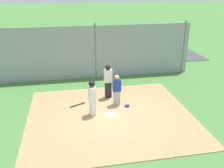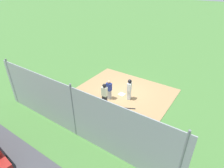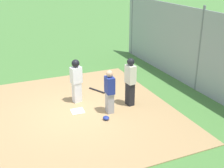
# 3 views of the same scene
# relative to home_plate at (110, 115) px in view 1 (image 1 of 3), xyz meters

# --- Properties ---
(ground_plane) EXTENTS (140.00, 140.00, 0.00)m
(ground_plane) POSITION_rel_home_plate_xyz_m (0.00, 0.00, -0.04)
(ground_plane) COLOR #477A38
(dirt_infield) EXTENTS (7.20, 6.40, 0.03)m
(dirt_infield) POSITION_rel_home_plate_xyz_m (0.00, 0.00, -0.03)
(dirt_infield) COLOR #A88456
(dirt_infield) RESTS_ON ground_plane
(home_plate) EXTENTS (0.47, 0.47, 0.02)m
(home_plate) POSITION_rel_home_plate_xyz_m (0.00, 0.00, 0.00)
(home_plate) COLOR white
(home_plate) RESTS_ON dirt_infield
(catcher) EXTENTS (0.39, 0.28, 1.51)m
(catcher) POSITION_rel_home_plate_xyz_m (-0.50, -1.00, 0.77)
(catcher) COLOR #9E9EA3
(catcher) RESTS_ON dirt_infield
(umpire) EXTENTS (0.41, 0.30, 1.75)m
(umpire) POSITION_rel_home_plate_xyz_m (-0.24, -1.90, 0.91)
(umpire) COLOR black
(umpire) RESTS_ON dirt_infield
(runner) EXTENTS (0.33, 0.42, 1.62)m
(runner) POSITION_rel_home_plate_xyz_m (0.76, -0.23, 0.91)
(runner) COLOR silver
(runner) RESTS_ON dirt_infield
(baseball_bat) EXTENTS (0.74, 0.41, 0.06)m
(baseball_bat) POSITION_rel_home_plate_xyz_m (1.38, -1.24, 0.02)
(baseball_bat) COLOR black
(baseball_bat) RESTS_ON dirt_infield
(catcher_mask) EXTENTS (0.24, 0.20, 0.12)m
(catcher_mask) POSITION_rel_home_plate_xyz_m (-0.93, -0.68, 0.05)
(catcher_mask) COLOR navy
(catcher_mask) RESTS_ON dirt_infield
(backstop_fence) EXTENTS (12.00, 0.10, 3.35)m
(backstop_fence) POSITION_rel_home_plate_xyz_m (0.00, -5.01, 1.56)
(backstop_fence) COLOR #93999E
(backstop_fence) RESTS_ON ground_plane
(parking_lot) EXTENTS (18.00, 5.20, 0.04)m
(parking_lot) POSITION_rel_home_plate_xyz_m (0.00, -9.64, -0.02)
(parking_lot) COLOR #424247
(parking_lot) RESTS_ON ground_plane
(parked_car_red) EXTENTS (4.35, 2.21, 1.28)m
(parked_car_red) POSITION_rel_home_plate_xyz_m (-2.63, -9.10, 0.57)
(parked_car_red) COLOR maroon
(parked_car_red) RESTS_ON parking_lot
(parked_car_dark) EXTENTS (4.32, 2.14, 1.28)m
(parked_car_dark) POSITION_rel_home_plate_xyz_m (3.18, -9.60, 0.57)
(parked_car_dark) COLOR black
(parked_car_dark) RESTS_ON parking_lot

